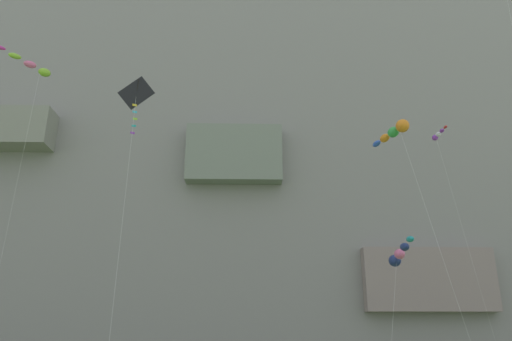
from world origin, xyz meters
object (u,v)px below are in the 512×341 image
at_px(kite_windsock_far_right, 394,132).
at_px(kite_windsock_front_field, 31,66).
at_px(kite_windsock_far_left, 438,135).
at_px(kite_diamond_upper_right, 136,98).
at_px(kite_windsock_upper_mid, 399,255).

xyz_separation_m(kite_windsock_far_right, kite_windsock_front_field, (-29.13, 10.55, 10.83)).
height_order(kite_windsock_far_left, kite_diamond_upper_right, kite_windsock_far_left).
xyz_separation_m(kite_windsock_far_right, kite_windsock_far_left, (11.54, 19.65, 8.29)).
bearing_deg(kite_windsock_upper_mid, kite_windsock_far_left, 54.50).
xyz_separation_m(kite_windsock_upper_mid, kite_windsock_far_left, (10.29, 14.43, 15.38)).
bearing_deg(kite_windsock_far_right, kite_diamond_upper_right, -177.48).
distance_m(kite_windsock_far_right, kite_windsock_front_field, 32.82).
bearing_deg(kite_windsock_upper_mid, kite_diamond_upper_right, -161.56).
relative_size(kite_windsock_far_right, kite_windsock_front_field, 0.58).
height_order(kite_windsock_upper_mid, kite_diamond_upper_right, kite_diamond_upper_right).
distance_m(kite_windsock_far_right, kite_windsock_far_left, 24.25).
bearing_deg(kite_windsock_far_left, kite_windsock_upper_mid, -125.50).
relative_size(kite_windsock_upper_mid, kite_windsock_far_left, 0.37).
xyz_separation_m(kite_windsock_upper_mid, kite_diamond_upper_right, (-17.83, -5.95, 8.93)).
height_order(kite_windsock_far_right, kite_windsock_upper_mid, kite_windsock_far_right).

